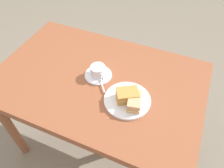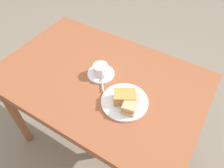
{
  "view_description": "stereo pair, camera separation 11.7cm",
  "coord_description": "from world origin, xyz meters",
  "px_view_note": "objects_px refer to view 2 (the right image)",
  "views": [
    {
      "loc": [
        -0.41,
        0.75,
        1.67
      ],
      "look_at": [
        -0.11,
        0.03,
        0.79
      ],
      "focal_mm": 34.14,
      "sensor_mm": 36.0,
      "label": 1
    },
    {
      "loc": [
        -0.52,
        0.7,
        1.67
      ],
      "look_at": [
        -0.11,
        0.03,
        0.79
      ],
      "focal_mm": 34.14,
      "sensor_mm": 36.0,
      "label": 2
    }
  ],
  "objects_px": {
    "sandwich_plate": "(125,102)",
    "coffee_cup": "(101,69)",
    "sandwich_front": "(125,97)",
    "sandwich_back": "(131,104)",
    "dining_table": "(100,87)",
    "coffee_saucer": "(101,74)",
    "spoon": "(102,83)"
  },
  "relations": [
    {
      "from": "sandwich_back",
      "to": "spoon",
      "type": "height_order",
      "value": "sandwich_back"
    },
    {
      "from": "sandwich_plate",
      "to": "coffee_saucer",
      "type": "xyz_separation_m",
      "value": [
        0.22,
        -0.11,
        -0.0
      ]
    },
    {
      "from": "sandwich_back",
      "to": "coffee_saucer",
      "type": "relative_size",
      "value": 0.8
    },
    {
      "from": "sandwich_back",
      "to": "spoon",
      "type": "relative_size",
      "value": 1.53
    },
    {
      "from": "sandwich_plate",
      "to": "coffee_saucer",
      "type": "distance_m",
      "value": 0.25
    },
    {
      "from": "sandwich_plate",
      "to": "sandwich_front",
      "type": "relative_size",
      "value": 1.83
    },
    {
      "from": "sandwich_front",
      "to": "coffee_cup",
      "type": "bearing_deg",
      "value": -25.78
    },
    {
      "from": "coffee_cup",
      "to": "dining_table",
      "type": "bearing_deg",
      "value": 101.94
    },
    {
      "from": "sandwich_plate",
      "to": "spoon",
      "type": "relative_size",
      "value": 3.0
    },
    {
      "from": "dining_table",
      "to": "sandwich_back",
      "type": "distance_m",
      "value": 0.31
    },
    {
      "from": "coffee_saucer",
      "to": "spoon",
      "type": "height_order",
      "value": "spoon"
    },
    {
      "from": "dining_table",
      "to": "coffee_saucer",
      "type": "height_order",
      "value": "coffee_saucer"
    },
    {
      "from": "sandwich_back",
      "to": "spoon",
      "type": "bearing_deg",
      "value": -16.97
    },
    {
      "from": "coffee_saucer",
      "to": "dining_table",
      "type": "bearing_deg",
      "value": 104.74
    },
    {
      "from": "dining_table",
      "to": "sandwich_plate",
      "type": "xyz_separation_m",
      "value": [
        -0.22,
        0.09,
        0.1
      ]
    },
    {
      "from": "dining_table",
      "to": "coffee_saucer",
      "type": "xyz_separation_m",
      "value": [
        0.01,
        -0.02,
        0.1
      ]
    },
    {
      "from": "sandwich_plate",
      "to": "spoon",
      "type": "height_order",
      "value": "spoon"
    },
    {
      "from": "sandwich_front",
      "to": "sandwich_back",
      "type": "xyz_separation_m",
      "value": [
        -0.05,
        0.02,
        -0.0
      ]
    },
    {
      "from": "sandwich_back",
      "to": "coffee_cup",
      "type": "relative_size",
      "value": 1.27
    },
    {
      "from": "sandwich_plate",
      "to": "sandwich_front",
      "type": "bearing_deg",
      "value": -21.9
    },
    {
      "from": "coffee_saucer",
      "to": "spoon",
      "type": "xyz_separation_m",
      "value": [
        -0.05,
        0.06,
        0.01
      ]
    },
    {
      "from": "dining_table",
      "to": "sandwich_front",
      "type": "relative_size",
      "value": 8.94
    },
    {
      "from": "dining_table",
      "to": "sandwich_plate",
      "type": "relative_size",
      "value": 4.9
    },
    {
      "from": "sandwich_front",
      "to": "sandwich_plate",
      "type": "bearing_deg",
      "value": 158.1
    },
    {
      "from": "sandwich_front",
      "to": "coffee_saucer",
      "type": "distance_m",
      "value": 0.25
    },
    {
      "from": "sandwich_back",
      "to": "sandwich_plate",
      "type": "bearing_deg",
      "value": -22.9
    },
    {
      "from": "dining_table",
      "to": "sandwich_plate",
      "type": "height_order",
      "value": "sandwich_plate"
    },
    {
      "from": "dining_table",
      "to": "sandwich_plate",
      "type": "distance_m",
      "value": 0.25
    },
    {
      "from": "sandwich_back",
      "to": "coffee_saucer",
      "type": "distance_m",
      "value": 0.3
    },
    {
      "from": "dining_table",
      "to": "sandwich_plate",
      "type": "bearing_deg",
      "value": 157.93
    },
    {
      "from": "sandwich_front",
      "to": "coffee_cup",
      "type": "distance_m",
      "value": 0.24
    },
    {
      "from": "sandwich_plate",
      "to": "coffee_cup",
      "type": "bearing_deg",
      "value": -25.75
    }
  ]
}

